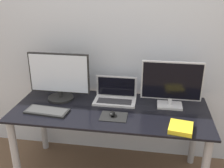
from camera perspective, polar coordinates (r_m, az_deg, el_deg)
wall_back at (r=2.50m, az=1.24°, el=10.34°), size 7.00×0.05×2.50m
desk at (r=2.35m, az=-0.35°, el=-8.10°), size 1.69×0.72×0.70m
monitor_left at (r=2.44m, az=-11.41°, el=1.45°), size 0.56×0.24×0.44m
monitor_right at (r=2.30m, az=12.83°, el=0.03°), size 0.52×0.15×0.41m
laptop at (r=2.41m, az=0.74°, el=-2.45°), size 0.38×0.21×0.22m
keyboard at (r=2.30m, az=-13.98°, el=-5.74°), size 0.38×0.19×0.02m
mousepad at (r=2.16m, az=0.37°, el=-7.10°), size 0.22×0.17×0.00m
mouse at (r=2.16m, az=0.06°, el=-6.49°), size 0.05×0.07×0.04m
book at (r=2.04m, az=14.73°, el=-9.21°), size 0.20×0.21×0.04m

